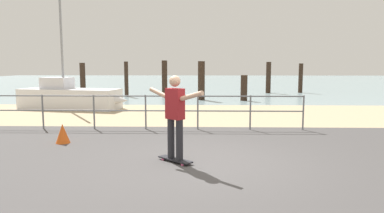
{
  "coord_description": "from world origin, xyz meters",
  "views": [
    {
      "loc": [
        -0.04,
        -6.59,
        1.92
      ],
      "look_at": [
        -0.28,
        2.0,
        0.9
      ],
      "focal_mm": 32.26,
      "sensor_mm": 36.0,
      "label": 1
    }
  ],
  "objects_px": {
    "sailboat": "(73,97)",
    "skateboard": "(175,160)",
    "skateboarder": "(175,112)",
    "traffic_cone": "(63,134)"
  },
  "relations": [
    {
      "from": "sailboat",
      "to": "skateboard",
      "type": "xyz_separation_m",
      "value": [
        5.16,
        -8.36,
        -0.46
      ]
    },
    {
      "from": "skateboarder",
      "to": "traffic_cone",
      "type": "height_order",
      "value": "skateboarder"
    },
    {
      "from": "sailboat",
      "to": "traffic_cone",
      "type": "bearing_deg",
      "value": -71.54
    },
    {
      "from": "skateboarder",
      "to": "traffic_cone",
      "type": "relative_size",
      "value": 3.3
    },
    {
      "from": "skateboard",
      "to": "skateboarder",
      "type": "distance_m",
      "value": 0.95
    },
    {
      "from": "skateboard",
      "to": "traffic_cone",
      "type": "distance_m",
      "value": 3.32
    },
    {
      "from": "traffic_cone",
      "to": "sailboat",
      "type": "bearing_deg",
      "value": 108.46
    },
    {
      "from": "sailboat",
      "to": "skateboard",
      "type": "height_order",
      "value": "sailboat"
    },
    {
      "from": "sailboat",
      "to": "skateboarder",
      "type": "relative_size",
      "value": 3.4
    },
    {
      "from": "sailboat",
      "to": "skateboard",
      "type": "relative_size",
      "value": 7.67
    }
  ]
}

